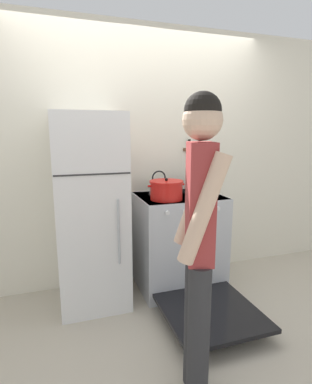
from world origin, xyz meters
TOP-DOWN VIEW (x-y plane):
  - ground_plane at (0.00, 0.00)m, footprint 14.00×14.00m
  - wall_back at (0.00, 0.03)m, footprint 10.00×0.06m
  - refrigerator at (-0.54, -0.31)m, footprint 0.59×0.65m
  - stove_range at (0.30, -0.35)m, footprint 0.80×1.37m
  - dutch_oven_pot at (0.12, -0.43)m, footprint 0.34×0.30m
  - tea_kettle at (0.13, -0.18)m, footprint 0.23×0.18m
  - utensil_jar at (0.50, -0.18)m, footprint 0.11×0.11m
  - person at (-0.09, -1.53)m, footprint 0.35×0.41m
  - wall_knife_strip at (0.58, -0.02)m, footprint 0.24×0.03m

SIDE VIEW (x-z plane):
  - ground_plane at x=0.00m, z-range 0.00..0.00m
  - stove_range at x=0.30m, z-range 0.00..0.93m
  - refrigerator at x=-0.54m, z-range 0.00..1.69m
  - person at x=-0.09m, z-range 0.12..1.85m
  - tea_kettle at x=0.13m, z-range 0.89..1.12m
  - utensil_jar at x=0.50m, z-range 0.87..1.14m
  - dutch_oven_pot at x=0.12m, z-range 0.92..1.12m
  - wall_back at x=0.00m, z-range 0.00..2.55m
  - wall_knife_strip at x=0.58m, z-range 1.21..1.51m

